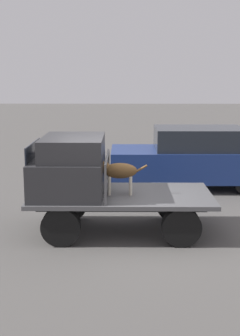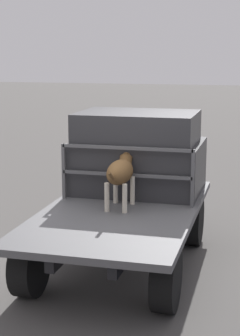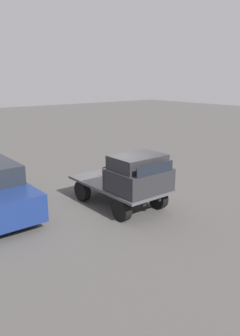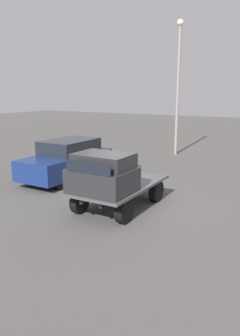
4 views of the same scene
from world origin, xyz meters
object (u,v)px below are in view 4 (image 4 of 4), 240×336
(flatbed_truck, at_px, (120,190))
(dog, at_px, (119,170))
(parked_sedan, at_px, (68,159))
(light_pole_near, at_px, (178,77))

(flatbed_truck, distance_m, dog, 0.67)
(parked_sedan, xyz_separation_m, light_pole_near, (-7.47, 1.91, 3.52))
(flatbed_truck, relative_size, dog, 3.37)
(flatbed_truck, xyz_separation_m, parked_sedan, (-1.90, -3.64, 0.27))
(light_pole_near, bearing_deg, dog, 10.47)
(parked_sedan, distance_m, light_pole_near, 8.48)
(dog, xyz_separation_m, parked_sedan, (-1.98, -3.66, -0.40))
(flatbed_truck, relative_size, parked_sedan, 0.82)
(dog, bearing_deg, flatbed_truck, -155.41)
(dog, bearing_deg, light_pole_near, -158.22)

